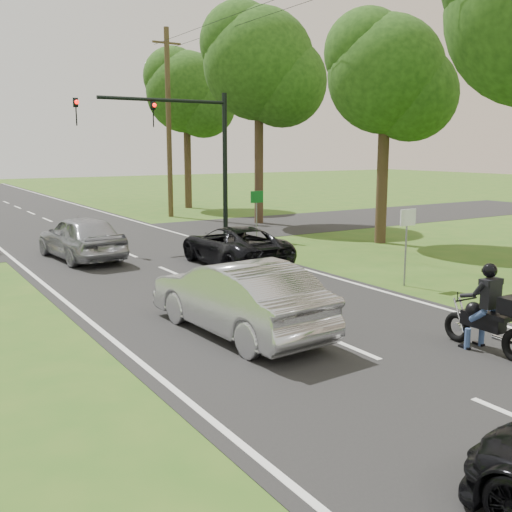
# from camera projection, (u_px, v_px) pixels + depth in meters

# --- Properties ---
(ground) EXTENTS (140.00, 140.00, 0.00)m
(ground) POSITION_uv_depth(u_px,v_px,m) (344.00, 345.00, 11.55)
(ground) COLOR #2F5818
(ground) RESTS_ON ground
(road) EXTENTS (8.00, 100.00, 0.01)m
(road) POSITION_uv_depth(u_px,v_px,m) (148.00, 262.00, 19.89)
(road) COLOR black
(road) RESTS_ON ground
(cross_road) EXTENTS (60.00, 7.00, 0.01)m
(cross_road) POSITION_uv_depth(u_px,v_px,m) (93.00, 239.00, 24.90)
(cross_road) COLOR black
(cross_road) RESTS_ON ground
(motorcycle_rider) EXTENTS (0.56, 1.98, 1.71)m
(motorcycle_rider) POSITION_uv_depth(u_px,v_px,m) (490.00, 318.00, 11.00)
(motorcycle_rider) COLOR black
(motorcycle_rider) RESTS_ON ground
(dark_suv) EXTENTS (2.22, 4.62, 1.27)m
(dark_suv) POSITION_uv_depth(u_px,v_px,m) (234.00, 245.00, 19.30)
(dark_suv) COLOR black
(dark_suv) RESTS_ON road
(silver_sedan) EXTENTS (1.90, 4.69, 1.51)m
(silver_sedan) POSITION_uv_depth(u_px,v_px,m) (238.00, 297.00, 12.14)
(silver_sedan) COLOR #B0B0B5
(silver_sedan) RESTS_ON road
(silver_suv) EXTENTS (2.18, 4.60, 1.52)m
(silver_suv) POSITION_uv_depth(u_px,v_px,m) (81.00, 237.00, 20.26)
(silver_suv) COLOR #9C9DA3
(silver_suv) RESTS_ON road
(traffic_signal) EXTENTS (6.38, 0.44, 6.00)m
(traffic_signal) POSITION_uv_depth(u_px,v_px,m) (185.00, 138.00, 24.23)
(traffic_signal) COLOR black
(traffic_signal) RESTS_ON ground
(utility_pole_far) EXTENTS (1.60, 0.28, 10.00)m
(utility_pole_far) POSITION_uv_depth(u_px,v_px,m) (169.00, 123.00, 32.23)
(utility_pole_far) COLOR #503E24
(utility_pole_far) RESTS_ON ground
(sign_white) EXTENTS (0.55, 0.07, 2.12)m
(sign_white) POSITION_uv_depth(u_px,v_px,m) (407.00, 228.00, 16.20)
(sign_white) COLOR slate
(sign_white) RESTS_ON ground
(sign_green) EXTENTS (0.55, 0.07, 2.12)m
(sign_green) POSITION_uv_depth(u_px,v_px,m) (257.00, 205.00, 22.98)
(sign_green) COLOR slate
(sign_green) RESTS_ON ground
(tree_row_c) EXTENTS (4.80, 4.65, 8.76)m
(tree_row_c) POSITION_uv_depth(u_px,v_px,m) (394.00, 82.00, 22.87)
(tree_row_c) COLOR #332316
(tree_row_c) RESTS_ON ground
(tree_row_d) EXTENTS (5.76, 5.58, 10.45)m
(tree_row_d) POSITION_uv_depth(u_px,v_px,m) (267.00, 71.00, 28.96)
(tree_row_d) COLOR #332316
(tree_row_d) RESTS_ON ground
(tree_row_e) EXTENTS (5.28, 5.12, 9.61)m
(tree_row_e) POSITION_uv_depth(u_px,v_px,m) (192.00, 97.00, 36.78)
(tree_row_e) COLOR #332316
(tree_row_e) RESTS_ON ground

